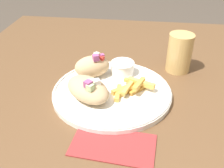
% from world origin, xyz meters
% --- Properties ---
extents(table, '(1.11, 1.11, 0.70)m').
position_xyz_m(table, '(0.00, 0.00, 0.62)').
color(table, brown).
rests_on(table, ground_plane).
extents(napkin, '(0.18, 0.11, 0.00)m').
position_xyz_m(napkin, '(-0.01, -0.24, 0.71)').
color(napkin, maroon).
rests_on(napkin, table).
extents(plate, '(0.32, 0.32, 0.02)m').
position_xyz_m(plate, '(-0.04, -0.05, 0.71)').
color(plate, white).
rests_on(plate, table).
extents(pita_sandwich_near, '(0.16, 0.15, 0.06)m').
position_xyz_m(pita_sandwich_near, '(-0.09, -0.09, 0.74)').
color(pita_sandwich_near, tan).
rests_on(pita_sandwich_near, plate).
extents(pita_sandwich_far, '(0.12, 0.10, 0.07)m').
position_xyz_m(pita_sandwich_far, '(-0.10, 0.02, 0.75)').
color(pita_sandwich_far, tan).
rests_on(pita_sandwich_far, plate).
extents(fries_pile, '(0.11, 0.10, 0.03)m').
position_xyz_m(fries_pile, '(0.01, -0.05, 0.73)').
color(fries_pile, gold).
rests_on(fries_pile, plate).
extents(sauce_ramekin, '(0.07, 0.07, 0.04)m').
position_xyz_m(sauce_ramekin, '(-0.02, 0.04, 0.74)').
color(sauce_ramekin, white).
rests_on(sauce_ramekin, plate).
extents(water_glass, '(0.07, 0.07, 0.12)m').
position_xyz_m(water_glass, '(0.15, 0.11, 0.76)').
color(water_glass, tan).
rests_on(water_glass, table).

